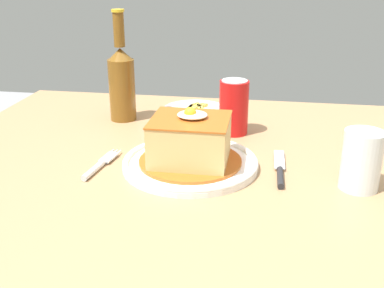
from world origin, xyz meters
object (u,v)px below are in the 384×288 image
at_px(soda_can, 236,107).
at_px(fork, 99,166).
at_px(drinking_glass, 361,164).
at_px(knife, 280,172).
at_px(beer_bottle_amber, 122,80).
at_px(side_plate_fries, 195,110).
at_px(main_plate, 190,163).

bearing_deg(soda_can, fork, -135.10).
bearing_deg(drinking_glass, soda_can, 134.08).
height_order(knife, beer_bottle_amber, beer_bottle_amber).
distance_m(soda_can, side_plate_fries, 0.19).
height_order(main_plate, soda_can, soda_can).
bearing_deg(main_plate, beer_bottle_amber, 129.43).
height_order(drinking_glass, side_plate_fries, drinking_glass).
xyz_separation_m(main_plate, side_plate_fries, (-0.05, 0.34, -0.00)).
distance_m(fork, soda_can, 0.35).
relative_size(drinking_glass, side_plate_fries, 0.62).
relative_size(soda_can, beer_bottle_amber, 0.47).
bearing_deg(drinking_glass, main_plate, 172.81).
height_order(fork, soda_can, soda_can).
xyz_separation_m(main_plate, soda_can, (0.07, 0.20, 0.05)).
bearing_deg(soda_can, main_plate, -108.88).
bearing_deg(drinking_glass, side_plate_fries, 132.42).
relative_size(main_plate, side_plate_fries, 1.53).
bearing_deg(knife, beer_bottle_amber, 145.12).
relative_size(fork, knife, 0.86).
bearing_deg(soda_can, beer_bottle_amber, 169.01).
bearing_deg(soda_can, knife, -64.66).
height_order(fork, drinking_glass, drinking_glass).
bearing_deg(drinking_glass, knife, 167.30).
bearing_deg(fork, main_plate, 11.97).
height_order(knife, side_plate_fries, side_plate_fries).
distance_m(soda_can, drinking_glass, 0.34).
xyz_separation_m(soda_can, beer_bottle_amber, (-0.28, 0.05, 0.04)).
bearing_deg(knife, soda_can, 115.34).
bearing_deg(main_plate, drinking_glass, -7.19).
xyz_separation_m(main_plate, drinking_glass, (0.30, -0.04, 0.04)).
bearing_deg(drinking_glass, beer_bottle_amber, 150.12).
height_order(knife, soda_can, soda_can).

